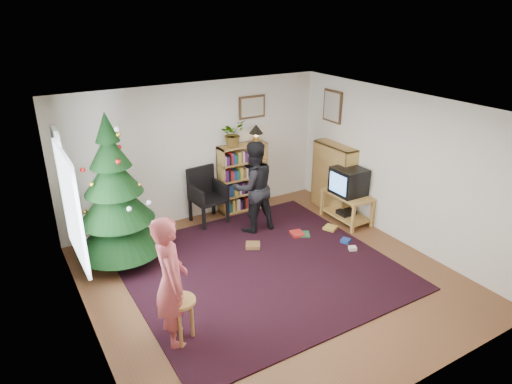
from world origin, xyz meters
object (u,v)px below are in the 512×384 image
christmas_tree (116,204)px  bookshelf_right (333,177)px  armchair (206,193)px  crt_tv (349,181)px  person_by_chair (253,187)px  person_standing (171,282)px  bookshelf_back (243,177)px  picture_back (252,107)px  table_lamp (256,130)px  picture_right (333,106)px  tv_stand (347,205)px  stool (181,309)px  potted_plant (233,134)px

christmas_tree → bookshelf_right: size_ratio=1.83×
armchair → crt_tv: bearing=-37.1°
bookshelf_right → person_by_chair: 1.78m
armchair → person_standing: person_standing is taller
crt_tv → armchair: (-2.19, 1.37, -0.24)m
bookshelf_back → picture_back: bearing=24.7°
table_lamp → armchair: bearing=-175.0°
picture_right → person_by_chair: 2.24m
tv_stand → table_lamp: bearing=126.0°
picture_back → crt_tv: bearing=-56.3°
crt_tv → person_by_chair: size_ratio=0.34×
picture_back → picture_right: size_ratio=0.92×
person_standing → bookshelf_back: bearing=-30.9°
picture_back → table_lamp: picture_back is taller
tv_stand → picture_back: bearing=123.8°
crt_tv → stool: size_ratio=0.93×
picture_back → christmas_tree: christmas_tree is taller
crt_tv → person_standing: person_standing is taller
picture_back → christmas_tree: (-2.89, -0.93, -0.96)m
picture_back → picture_right: bearing=-28.7°
tv_stand → armchair: size_ratio=0.90×
picture_right → tv_stand: (-0.26, -0.88, -1.62)m
person_standing → person_by_chair: bearing=-38.1°
bookshelf_back → stool: size_ratio=2.18×
bookshelf_right → table_lamp: table_lamp is taller
table_lamp → tv_stand: bearing=-54.0°
person_standing → table_lamp: (2.85, 2.87, 0.72)m
christmas_tree → crt_tv: 4.02m
crt_tv → table_lamp: table_lamp is taller
picture_right → tv_stand: bearing=-106.2°
stool → person_standing: bearing=127.3°
tv_stand → table_lamp: size_ratio=2.62×
tv_stand → armchair: 2.60m
christmas_tree → person_by_chair: size_ratio=1.46×
armchair → potted_plant: potted_plant is taller
picture_back → christmas_tree: 3.18m
table_lamp → stool: bearing=-133.4°
stool → person_by_chair: 3.03m
picture_right → potted_plant: picture_right is taller
stool → person_standing: (-0.06, 0.08, 0.35)m
picture_right → person_standing: (-4.17, -2.28, -1.14)m
bookshelf_back → crt_tv: (1.36, -1.47, 0.13)m
picture_right → table_lamp: 1.50m
picture_right → person_by_chair: (-1.91, -0.30, -1.13)m
bookshelf_back → potted_plant: 0.90m
stool → person_by_chair: bearing=43.2°
picture_right → crt_tv: 1.48m
picture_right → stool: size_ratio=1.01×
bookshelf_right → person_standing: person_standing is taller
tv_stand → picture_right: bearing=73.8°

